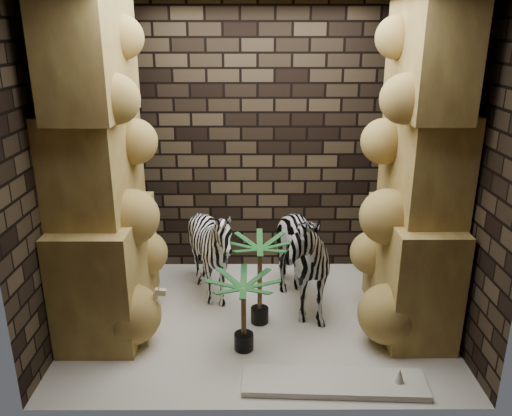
{
  "coord_description": "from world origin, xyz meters",
  "views": [
    {
      "loc": [
        -0.04,
        -4.36,
        2.67
      ],
      "look_at": [
        -0.02,
        0.15,
        1.1
      ],
      "focal_mm": 36.23,
      "sensor_mm": 36.0,
      "label": 1
    }
  ],
  "objects_px": {
    "zebra_right": "(291,245)",
    "surfboard": "(334,383)",
    "zebra_left": "(212,256)",
    "giraffe_toy": "(138,316)",
    "palm_back": "(244,314)",
    "palm_front": "(260,281)"
  },
  "relations": [
    {
      "from": "palm_front",
      "to": "palm_back",
      "type": "bearing_deg",
      "value": -108.0
    },
    {
      "from": "zebra_right",
      "to": "surfboard",
      "type": "distance_m",
      "value": 1.41
    },
    {
      "from": "palm_front",
      "to": "surfboard",
      "type": "relative_size",
      "value": 0.6
    },
    {
      "from": "palm_front",
      "to": "giraffe_toy",
      "type": "bearing_deg",
      "value": -160.19
    },
    {
      "from": "palm_back",
      "to": "giraffe_toy",
      "type": "bearing_deg",
      "value": 176.48
    },
    {
      "from": "zebra_right",
      "to": "giraffe_toy",
      "type": "distance_m",
      "value": 1.57
    },
    {
      "from": "palm_back",
      "to": "zebra_left",
      "type": "bearing_deg",
      "value": 110.48
    },
    {
      "from": "zebra_left",
      "to": "palm_back",
      "type": "height_order",
      "value": "zebra_left"
    },
    {
      "from": "zebra_left",
      "to": "surfboard",
      "type": "relative_size",
      "value": 0.74
    },
    {
      "from": "palm_front",
      "to": "surfboard",
      "type": "bearing_deg",
      "value": -58.36
    },
    {
      "from": "zebra_left",
      "to": "palm_back",
      "type": "relative_size",
      "value": 1.54
    },
    {
      "from": "zebra_left",
      "to": "surfboard",
      "type": "height_order",
      "value": "zebra_left"
    },
    {
      "from": "zebra_left",
      "to": "palm_front",
      "type": "relative_size",
      "value": 1.24
    },
    {
      "from": "giraffe_toy",
      "to": "zebra_right",
      "type": "bearing_deg",
      "value": 21.16
    },
    {
      "from": "zebra_left",
      "to": "surfboard",
      "type": "distance_m",
      "value": 1.82
    },
    {
      "from": "zebra_right",
      "to": "palm_back",
      "type": "distance_m",
      "value": 0.92
    },
    {
      "from": "palm_front",
      "to": "surfboard",
      "type": "xyz_separation_m",
      "value": [
        0.58,
        -0.94,
        -0.41
      ]
    },
    {
      "from": "zebra_right",
      "to": "giraffe_toy",
      "type": "xyz_separation_m",
      "value": [
        -1.37,
        -0.67,
        -0.38
      ]
    },
    {
      "from": "giraffe_toy",
      "to": "palm_back",
      "type": "bearing_deg",
      "value": -8.31
    },
    {
      "from": "giraffe_toy",
      "to": "surfboard",
      "type": "bearing_deg",
      "value": -23.43
    },
    {
      "from": "giraffe_toy",
      "to": "surfboard",
      "type": "height_order",
      "value": "giraffe_toy"
    },
    {
      "from": "zebra_right",
      "to": "palm_front",
      "type": "bearing_deg",
      "value": -154.49
    }
  ]
}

